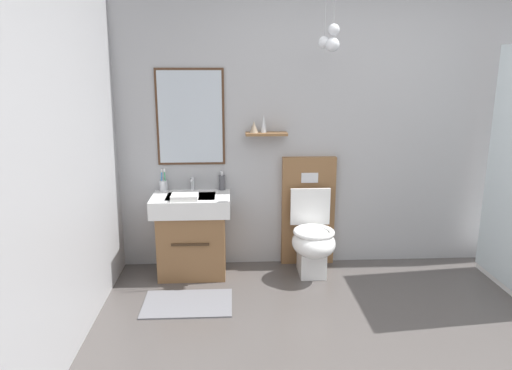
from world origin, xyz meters
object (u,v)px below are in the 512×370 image
folded_hand_towel (185,197)px  toothbrush_cup (164,185)px  vanity_sink_left (192,232)px  toilet (311,230)px  soap_dispenser (222,182)px

folded_hand_towel → toothbrush_cup: bearing=125.3°
vanity_sink_left → toilet: toilet is taller
vanity_sink_left → toothbrush_cup: size_ratio=3.53×
toilet → soap_dispenser: (-0.78, 0.17, 0.40)m
toothbrush_cup → soap_dispenser: bearing=1.1°
vanity_sink_left → folded_hand_towel: folded_hand_towel is taller
vanity_sink_left → toothbrush_cup: toothbrush_cup is taller
vanity_sink_left → toilet: size_ratio=0.71×
vanity_sink_left → toothbrush_cup: (-0.25, 0.16, 0.39)m
toilet → folded_hand_towel: 1.15m
toothbrush_cup → folded_hand_towel: (0.21, -0.30, -0.03)m
folded_hand_towel → vanity_sink_left: bearing=74.0°
vanity_sink_left → soap_dispenser: soap_dispenser is taller
toilet → vanity_sink_left: bearing=180.0°
vanity_sink_left → folded_hand_towel: size_ratio=3.23×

